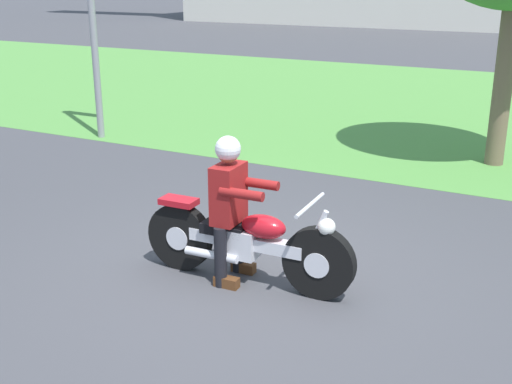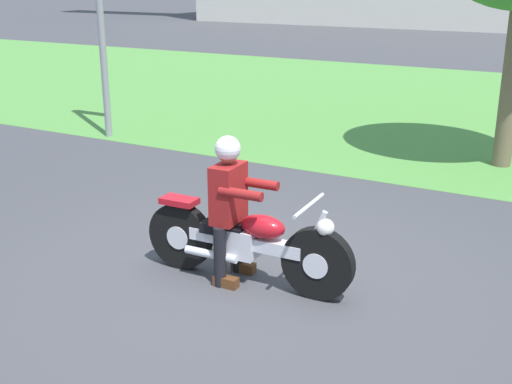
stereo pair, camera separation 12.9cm
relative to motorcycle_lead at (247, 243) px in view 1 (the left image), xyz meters
The scene contains 4 objects.
ground 0.43m from the motorcycle_lead, 104.93° to the left, with size 120.00×120.00×0.00m, color #424247.
grass_verge 9.65m from the motorcycle_lead, 90.21° to the left, with size 60.00×12.00×0.01m, color #549342.
motorcycle_lead is the anchor object (origin of this frame).
rider_lead 0.46m from the motorcycle_lead, behind, with size 0.56×0.48×1.42m.
Camera 1 is at (2.73, -5.10, 2.82)m, focal length 45.62 mm.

